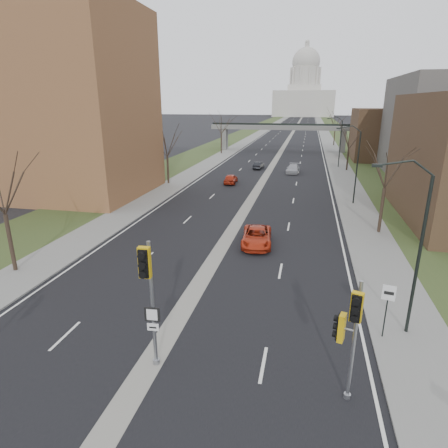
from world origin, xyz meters
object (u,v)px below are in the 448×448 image
(signal_pole_median, at_px, (148,285))
(car_right_mid, at_px, (293,169))
(car_left_near, at_px, (231,179))
(speed_limit_sign, at_px, (387,302))
(car_right_near, at_px, (257,237))
(signal_pole_right, at_px, (350,326))
(car_left_far, at_px, (259,165))

(signal_pole_median, relative_size, car_right_mid, 1.23)
(car_right_mid, bearing_deg, car_left_near, -125.45)
(speed_limit_sign, distance_m, car_right_near, 13.95)
(signal_pole_right, distance_m, car_right_mid, 50.40)
(speed_limit_sign, xyz_separation_m, car_right_near, (-7.86, 11.44, -1.35))
(car_left_near, distance_m, car_right_mid, 13.47)
(car_left_near, bearing_deg, signal_pole_right, 105.29)
(car_left_near, distance_m, car_left_far, 13.47)
(car_left_near, bearing_deg, car_left_far, -102.16)
(car_left_far, height_order, car_right_mid, car_right_mid)
(signal_pole_median, distance_m, car_right_near, 16.51)
(signal_pole_right, relative_size, car_right_near, 1.01)
(signal_pole_right, height_order, speed_limit_sign, signal_pole_right)
(car_left_near, relative_size, car_left_far, 1.08)
(car_right_near, height_order, car_right_mid, car_right_near)
(speed_limit_sign, relative_size, car_right_near, 0.55)
(signal_pole_median, height_order, car_right_mid, signal_pole_median)
(signal_pole_median, height_order, car_left_far, signal_pole_median)
(signal_pole_median, relative_size, signal_pole_right, 1.14)
(car_right_near, bearing_deg, speed_limit_sign, -61.03)
(speed_limit_sign, distance_m, car_left_far, 49.87)
(signal_pole_median, bearing_deg, car_right_mid, 81.12)
(car_right_near, bearing_deg, signal_pole_right, -76.39)
(car_left_near, xyz_separation_m, car_right_mid, (8.37, 10.56, 0.01))
(car_left_far, relative_size, car_right_mid, 0.78)
(car_left_near, bearing_deg, car_right_mid, -130.73)
(car_left_far, bearing_deg, speed_limit_sign, 110.19)
(car_left_far, xyz_separation_m, car_right_near, (4.68, -36.80, 0.09))
(signal_pole_median, bearing_deg, car_right_near, 77.00)
(car_left_far, bearing_deg, signal_pole_right, 106.59)
(signal_pole_right, distance_m, car_right_near, 17.22)
(car_right_mid, bearing_deg, signal_pole_median, -91.32)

